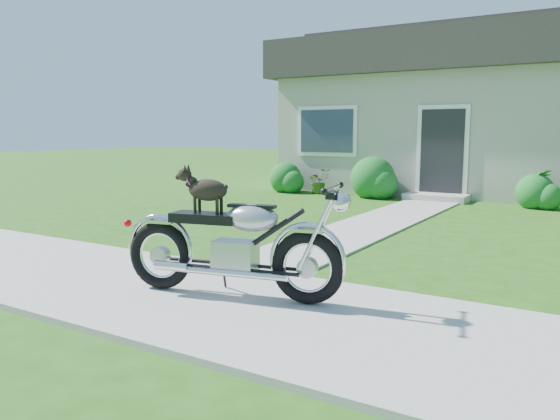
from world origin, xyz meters
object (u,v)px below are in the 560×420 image
object	(u,v)px
house	(532,110)
motorcycle_with_dog	(234,242)
potted_plant_left	(319,181)
potted_plant_right	(541,189)

from	to	relation	value
house	motorcycle_with_dog	distance (m)	12.04
potted_plant_left	motorcycle_with_dog	distance (m)	9.13
house	potted_plant_right	xyz separation A→B (m)	(0.70, -3.44, -1.75)
potted_plant_left	motorcycle_with_dog	xyz separation A→B (m)	(3.46, -8.44, 0.24)
motorcycle_with_dog	potted_plant_right	bearing A→B (deg)	66.04
potted_plant_right	house	bearing A→B (deg)	101.43
potted_plant_left	motorcycle_with_dog	bearing A→B (deg)	-67.69
potted_plant_right	motorcycle_with_dog	distance (m)	8.62
house	potted_plant_left	xyz separation A→B (m)	(-4.50, -3.44, -1.83)
potted_plant_left	motorcycle_with_dog	world-z (taller)	motorcycle_with_dog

